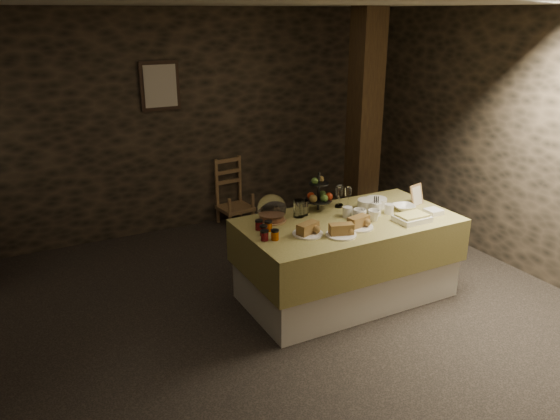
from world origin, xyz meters
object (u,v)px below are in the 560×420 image
chair (233,195)px  timber_column (364,125)px  fruit_stand (319,196)px  buffet_table (347,253)px

chair → timber_column: (1.28, -0.94, 0.93)m
timber_column → fruit_stand: 1.62m
timber_column → fruit_stand: (-1.21, -1.00, -0.38)m
buffet_table → fruit_stand: fruit_stand is taller
chair → timber_column: 1.84m
buffet_table → timber_column: (1.11, 1.34, 0.85)m
timber_column → chair: bearing=143.7°
chair → timber_column: bearing=-42.7°
buffet_table → fruit_stand: 0.59m
buffet_table → chair: bearing=94.3°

